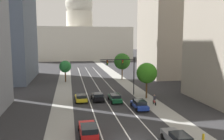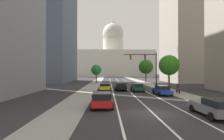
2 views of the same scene
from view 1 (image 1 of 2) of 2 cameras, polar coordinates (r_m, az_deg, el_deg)
name	(u,v)px [view 1 (image 1 of 2)]	position (r m, az deg, el deg)	size (l,w,h in m)	color
ground_plane	(93,80)	(63.96, -4.68, -2.40)	(400.00, 400.00, 0.00)	#2B2B2D
sidewalk_left	(64,84)	(58.73, -11.59, -3.40)	(3.45, 130.00, 0.01)	gray
sidewalk_right	(124,82)	(60.36, 3.02, -2.97)	(3.45, 130.00, 0.01)	gray
lane_stripe_left	(86,92)	(49.04, -6.30, -5.42)	(0.16, 90.00, 0.01)	white
lane_stripe_center	(100,92)	(49.34, -2.88, -5.31)	(0.16, 90.00, 0.01)	white
lane_stripe_right	(114,91)	(49.81, 0.49, -5.18)	(0.16, 90.00, 0.01)	white
office_tower_far_right	(179,13)	(74.32, 15.98, 13.16)	(20.72, 18.81, 37.30)	#9E9384
capitol_building	(80,38)	(134.11, -7.91, 7.72)	(54.54, 29.60, 39.35)	beige
car_yellow	(81,98)	(41.67, -7.57, -6.72)	(2.19, 4.16, 1.40)	yellow
car_green	(115,98)	(41.35, 0.73, -6.75)	(1.97, 4.74, 1.38)	#14512D
car_black	(98,97)	(42.04, -3.55, -6.50)	(2.18, 4.13, 1.46)	black
car_gray	(177,138)	(25.94, 15.61, -15.71)	(1.97, 4.26, 1.48)	slate
car_blue	(139,104)	(37.35, 6.74, -8.31)	(2.01, 4.53, 1.45)	#1E389E
car_red	(88,130)	(27.19, -5.81, -14.31)	(2.17, 4.70, 1.57)	red
traffic_signal_mast	(124,68)	(45.43, 3.02, 0.42)	(6.76, 0.39, 7.47)	black
fire_hydrant	(203,138)	(27.72, 21.45, -15.12)	(0.26, 0.35, 0.91)	yellow
cyclist	(155,100)	(40.04, 10.36, -7.18)	(0.37, 1.70, 1.72)	black
street_tree_far_right	(147,73)	(43.44, 8.50, -0.77)	(3.81, 3.81, 6.67)	#51381E
street_tree_mid_right	(122,61)	(63.78, 2.50, 2.11)	(4.46, 4.46, 7.23)	#51381E
street_tree_near_left	(65,67)	(61.24, -11.38, 0.81)	(3.07, 3.07, 5.55)	#51381E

